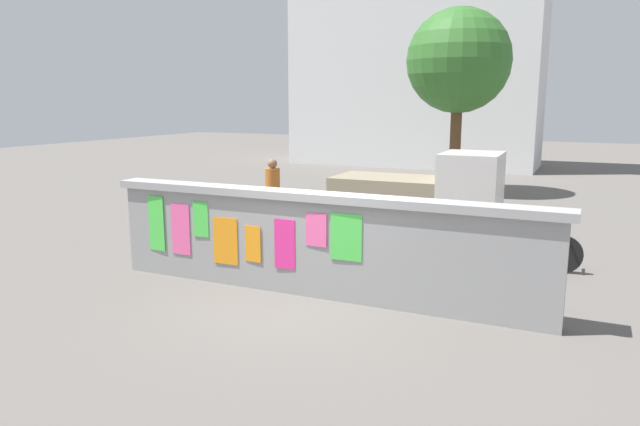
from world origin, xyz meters
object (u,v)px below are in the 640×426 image
Objects in this scene: auto_rickshaw_truck at (424,195)px; person_walking at (273,186)px; bicycle_near at (531,249)px; bicycle_far at (406,258)px; motorcycle at (262,232)px; tree_roadside at (459,62)px.

auto_rickshaw_truck is 3.43m from person_walking.
bicycle_near is 1.03× the size of bicycle_far.
auto_rickshaw_truck is at bearing 52.11° from motorcycle.
bicycle_near is 0.30× the size of tree_roadside.
motorcycle is 0.33× the size of tree_roadside.
auto_rickshaw_truck is 0.63× the size of tree_roadside.
bicycle_near and bicycle_far have the same top height.
bicycle_far is at bearing -6.53° from motorcycle.
tree_roadside is at bearing 80.20° from motorcycle.
person_walking is at bearing -110.06° from tree_roadside.
bicycle_far is at bearing -140.64° from bicycle_near.
auto_rickshaw_truck is 2.18× the size of bicycle_far.
bicycle_far is at bearing -32.80° from person_walking.
bicycle_near is at bearing 13.60° from motorcycle.
bicycle_far is 4.73m from person_walking.
motorcycle is 10.22m from tree_roadside.
bicycle_far is at bearing -79.78° from auto_rickshaw_truck.
bicycle_far is 1.03× the size of person_walking.
bicycle_far is 0.29× the size of tree_roadside.
tree_roadside is (-0.71, 6.40, 3.22)m from auto_rickshaw_truck.
motorcycle is at bearing 173.47° from bicycle_far.
tree_roadside is at bearing 69.94° from person_walking.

